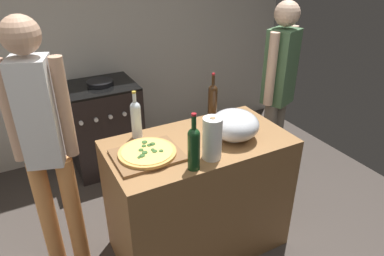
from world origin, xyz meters
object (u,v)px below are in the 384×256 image
object	(u,v)px
person_in_stripes	(44,141)
person_in_red	(278,87)
paper_towel_roll	(212,138)
stove	(105,126)
wine_bottle_green	(213,102)
mixing_bowl	(234,125)
wine_bottle_clear	(194,146)
wine_bottle_amber	(136,118)
pizza	(147,152)

from	to	relation	value
person_in_stripes	person_in_red	distance (m)	1.88
paper_towel_roll	stove	distance (m)	1.73
wine_bottle_green	person_in_red	xyz separation A→B (m)	(0.76, 0.19, -0.09)
wine_bottle_green	person_in_stripes	bearing A→B (deg)	175.73
mixing_bowl	stove	bearing A→B (deg)	109.20
wine_bottle_clear	stove	xyz separation A→B (m)	(-0.11, 1.65, -0.60)
mixing_bowl	wine_bottle_amber	xyz separation A→B (m)	(-0.55, 0.31, 0.04)
wine_bottle_clear	pizza	bearing A→B (deg)	127.75
person_in_red	stove	bearing A→B (deg)	141.54
wine_bottle_clear	wine_bottle_green	xyz separation A→B (m)	(0.40, 0.46, 0.01)
person_in_stripes	mixing_bowl	bearing A→B (deg)	-17.59
mixing_bowl	person_in_stripes	size ratio (longest dim) A/B	0.19
wine_bottle_green	person_in_stripes	size ratio (longest dim) A/B	0.21
wine_bottle_clear	person_in_stripes	size ratio (longest dim) A/B	0.20
wine_bottle_amber	person_in_stripes	bearing A→B (deg)	175.78
pizza	wine_bottle_green	bearing A→B (deg)	20.58
mixing_bowl	pizza	bearing A→B (deg)	174.95
wine_bottle_green	paper_towel_roll	bearing A→B (deg)	-121.29
mixing_bowl	wine_bottle_amber	bearing A→B (deg)	150.63
pizza	wine_bottle_green	size ratio (longest dim) A/B	0.95
stove	person_in_stripes	size ratio (longest dim) A/B	0.53
mixing_bowl	person_in_stripes	xyz separation A→B (m)	(-1.12, 0.35, 0.00)
wine_bottle_amber	person_in_red	distance (m)	1.32
person_in_red	mixing_bowl	bearing A→B (deg)	-148.89
person_in_stripes	person_in_red	size ratio (longest dim) A/B	1.04
wine_bottle_clear	stove	distance (m)	1.76
pizza	wine_bottle_amber	xyz separation A→B (m)	(0.03, 0.26, 0.11)
wine_bottle_green	person_in_stripes	xyz separation A→B (m)	(-1.11, 0.08, -0.06)
paper_towel_roll	wine_bottle_green	size ratio (longest dim) A/B	0.72
stove	person_in_red	size ratio (longest dim) A/B	0.55
mixing_bowl	wine_bottle_amber	world-z (taller)	wine_bottle_amber
wine_bottle_green	stove	bearing A→B (deg)	112.98
pizza	person_in_stripes	bearing A→B (deg)	150.28
paper_towel_roll	person_in_red	distance (m)	1.17
paper_towel_roll	wine_bottle_green	distance (m)	0.48
paper_towel_roll	wine_bottle_clear	xyz separation A→B (m)	(-0.15, -0.05, 0.01)
wine_bottle_green	mixing_bowl	bearing A→B (deg)	-89.21
wine_bottle_amber	stove	bearing A→B (deg)	87.81
wine_bottle_clear	wine_bottle_green	world-z (taller)	wine_bottle_green
pizza	mixing_bowl	bearing A→B (deg)	-5.05
paper_towel_roll	stove	xyz separation A→B (m)	(-0.26, 1.60, -0.59)
mixing_bowl	wine_bottle_green	world-z (taller)	wine_bottle_green
pizza	wine_bottle_clear	world-z (taller)	wine_bottle_clear
pizza	wine_bottle_amber	size ratio (longest dim) A/B	1.08
wine_bottle_clear	person_in_stripes	bearing A→B (deg)	142.82
wine_bottle_clear	stove	world-z (taller)	wine_bottle_clear
person_in_stripes	person_in_red	bearing A→B (deg)	3.18
pizza	mixing_bowl	distance (m)	0.59
wine_bottle_amber	person_in_stripes	xyz separation A→B (m)	(-0.56, 0.04, -0.04)
mixing_bowl	wine_bottle_green	xyz separation A→B (m)	(-0.00, 0.27, 0.06)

